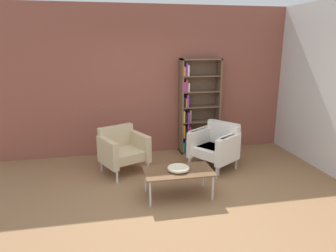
{
  "coord_description": "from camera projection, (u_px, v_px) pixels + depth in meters",
  "views": [
    {
      "loc": [
        -0.89,
        -3.73,
        2.19
      ],
      "look_at": [
        0.04,
        0.84,
        0.95
      ],
      "focal_mm": 33.5,
      "sensor_mm": 36.0,
      "label": 1
    }
  ],
  "objects": [
    {
      "name": "armchair_by_bookshelf",
      "position": [
        122.0,
        149.0,
        5.41
      ],
      "size": [
        0.91,
        0.89,
        0.78
      ],
      "rotation": [
        0.0,
        0.0,
        0.44
      ],
      "color": "#C6B289",
      "rests_on": "ground_plane"
    },
    {
      "name": "decorative_bowl",
      "position": [
        178.0,
        168.0,
        4.53
      ],
      "size": [
        0.32,
        0.32,
        0.05
      ],
      "color": "beige",
      "rests_on": "coffee_table_low"
    },
    {
      "name": "armchair_near_window",
      "position": [
        216.0,
        146.0,
        5.57
      ],
      "size": [
        0.93,
        0.94,
        0.78
      ],
      "rotation": [
        0.0,
        0.0,
        -0.98
      ],
      "color": "white",
      "rests_on": "ground_plane"
    },
    {
      "name": "brick_back_panel",
      "position": [
        150.0,
        81.0,
        6.22
      ],
      "size": [
        6.4,
        0.12,
        2.9
      ],
      "primitive_type": "cube",
      "color": "brown",
      "rests_on": "ground_plane"
    },
    {
      "name": "coffee_table_low",
      "position": [
        178.0,
        172.0,
        4.55
      ],
      "size": [
        1.0,
        0.56,
        0.4
      ],
      "color": "brown",
      "rests_on": "ground_plane"
    },
    {
      "name": "armchair_spare_guest",
      "position": [
        216.0,
        144.0,
        5.7
      ],
      "size": [
        0.94,
        0.95,
        0.78
      ],
      "rotation": [
        0.0,
        0.0,
        -0.93
      ],
      "color": "white",
      "rests_on": "ground_plane"
    },
    {
      "name": "ground_plane",
      "position": [
        177.0,
        209.0,
        4.26
      ],
      "size": [
        8.32,
        8.32,
        0.0
      ],
      "primitive_type": "plane",
      "color": "olive"
    },
    {
      "name": "bookshelf_tall",
      "position": [
        196.0,
        108.0,
        6.33
      ],
      "size": [
        0.8,
        0.3,
        1.9
      ],
      "color": "brown",
      "rests_on": "ground_plane"
    }
  ]
}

